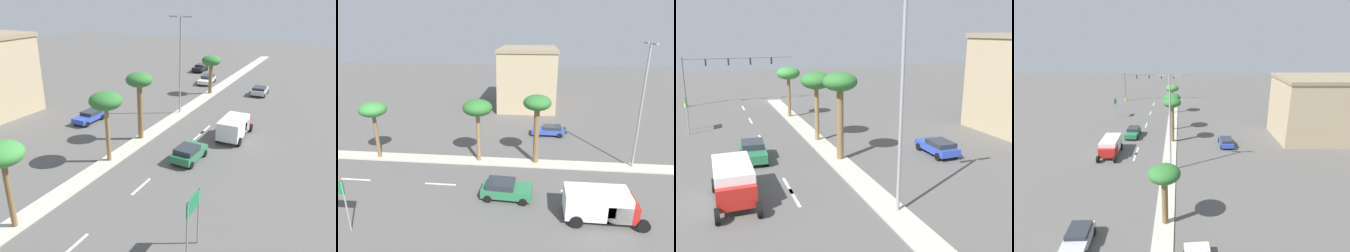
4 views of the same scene
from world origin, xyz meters
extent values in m
plane|color=#565451|center=(0.00, 33.22, 0.00)|extent=(160.00, 160.00, 0.00)
cube|color=silver|center=(4.83, 11.75, 0.01)|extent=(0.20, 2.80, 0.01)
cube|color=silver|center=(4.83, 19.70, 0.01)|extent=(0.20, 2.80, 0.01)
cube|color=silver|center=(4.83, 31.59, 0.01)|extent=(0.20, 2.80, 0.01)
cube|color=silver|center=(4.83, 33.56, 0.01)|extent=(0.20, 2.80, 0.01)
cylinder|color=gray|center=(11.34, 15.56, 1.90)|extent=(0.10, 0.10, 3.79)
cube|color=tan|center=(-23.57, 26.38, 4.70)|extent=(13.39, 9.19, 9.41)
cube|color=gray|center=(-23.57, 26.38, 9.66)|extent=(13.69, 9.49, 0.50)
cylinder|color=brown|center=(0.16, 11.55, 2.47)|extent=(0.37, 0.37, 4.70)
ellipsoid|color=#387F38|center=(0.16, 11.55, 5.30)|extent=(2.71, 2.71, 1.49)
cylinder|color=olive|center=(-0.09, 22.22, 2.67)|extent=(0.39, 0.39, 5.10)
ellipsoid|color=#2D6B2D|center=(-0.09, 22.22, 5.72)|extent=(2.90, 2.90, 1.60)
cylinder|color=brown|center=(-0.27, 27.99, 2.99)|extent=(0.54, 0.54, 5.74)
ellipsoid|color=#2D6B2D|center=(-0.27, 27.99, 6.34)|extent=(2.70, 2.70, 1.49)
cylinder|color=gray|center=(-0.27, 37.50, 6.05)|extent=(0.20, 0.20, 11.86)
cube|color=gray|center=(-1.17, 37.50, 11.83)|extent=(1.10, 0.24, 0.16)
cube|color=gray|center=(0.63, 37.50, 11.83)|extent=(1.10, 0.24, 0.16)
cube|color=#2D47AD|center=(-8.39, 29.52, 0.61)|extent=(1.82, 4.08, 0.58)
cube|color=#262B33|center=(-8.39, 30.03, 1.10)|extent=(1.63, 2.25, 0.39)
cylinder|color=black|center=(-7.54, 28.09, 0.32)|extent=(0.22, 0.64, 0.64)
cylinder|color=black|center=(-9.25, 28.10, 0.32)|extent=(0.22, 0.64, 0.64)
cylinder|color=black|center=(-7.53, 30.95, 0.32)|extent=(0.22, 0.64, 0.64)
cylinder|color=black|center=(-9.25, 30.95, 0.32)|extent=(0.22, 0.64, 0.64)
cube|color=#287047|center=(6.29, 25.75, 0.66)|extent=(2.15, 4.10, 0.69)
cube|color=#262B33|center=(6.27, 25.25, 1.24)|extent=(1.85, 2.30, 0.46)
cylinder|color=black|center=(5.47, 27.20, 0.32)|extent=(0.26, 0.65, 0.64)
cylinder|color=black|center=(7.29, 27.09, 0.32)|extent=(0.26, 0.65, 0.64)
cylinder|color=black|center=(5.30, 24.40, 0.32)|extent=(0.26, 0.65, 0.64)
cylinder|color=black|center=(7.12, 24.30, 0.32)|extent=(0.26, 0.65, 0.64)
cube|color=#B21E19|center=(8.34, 33.96, 1.09)|extent=(2.25, 2.11, 1.29)
cube|color=silver|center=(8.34, 32.32, 1.37)|extent=(2.25, 4.47, 1.84)
cylinder|color=black|center=(7.22, 35.31, 0.45)|extent=(0.28, 0.90, 0.90)
cylinder|color=black|center=(9.47, 35.31, 0.45)|extent=(0.28, 0.90, 0.90)
cylinder|color=black|center=(7.22, 30.87, 0.45)|extent=(0.28, 0.90, 0.90)
cylinder|color=black|center=(9.47, 30.87, 0.45)|extent=(0.28, 0.90, 0.90)
camera|label=1|loc=(17.64, -0.60, 14.26)|focal=37.03mm
camera|label=2|loc=(26.33, 27.75, 13.14)|focal=30.63mm
camera|label=3|loc=(9.50, 54.55, 10.11)|focal=39.60mm
camera|label=4|loc=(-1.46, 69.64, 16.69)|focal=30.46mm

